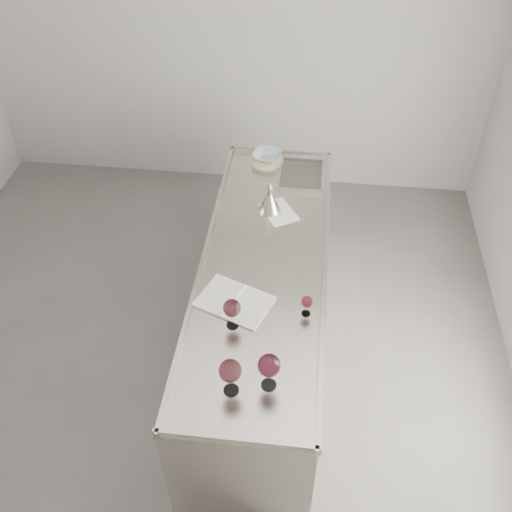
# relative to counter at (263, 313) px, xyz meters

# --- Properties ---
(room_shell) EXTENTS (4.54, 5.04, 2.84)m
(room_shell) POSITION_rel_counter_xyz_m (-0.50, -0.30, 0.93)
(room_shell) COLOR #565451
(room_shell) RESTS_ON ground
(counter) EXTENTS (0.77, 2.42, 0.97)m
(counter) POSITION_rel_counter_xyz_m (0.00, 0.00, 0.00)
(counter) COLOR #9E968E
(counter) RESTS_ON ground
(wine_glass_left) EXTENTS (0.10, 0.10, 0.19)m
(wine_glass_left) POSITION_rel_counter_xyz_m (-0.12, -0.51, 0.60)
(wine_glass_left) COLOR white
(wine_glass_left) RESTS_ON counter
(wine_glass_middle) EXTENTS (0.11, 0.11, 0.22)m
(wine_glass_middle) POSITION_rel_counter_xyz_m (-0.06, -0.92, 0.62)
(wine_glass_middle) COLOR white
(wine_glass_middle) RESTS_ON counter
(wine_glass_right) EXTENTS (0.11, 0.11, 0.22)m
(wine_glass_right) POSITION_rel_counter_xyz_m (0.12, -0.87, 0.62)
(wine_glass_right) COLOR white
(wine_glass_right) RESTS_ON counter
(wine_glass_small) EXTENTS (0.06, 0.06, 0.13)m
(wine_glass_small) POSITION_rel_counter_xyz_m (0.27, -0.39, 0.56)
(wine_glass_small) COLOR white
(wine_glass_small) RESTS_ON counter
(notebook) EXTENTS (0.47, 0.40, 0.02)m
(notebook) POSITION_rel_counter_xyz_m (-0.13, -0.35, 0.47)
(notebook) COLOR silver
(notebook) RESTS_ON counter
(loose_paper_top) EXTENTS (0.30, 0.33, 0.00)m
(loose_paper_top) POSITION_rel_counter_xyz_m (0.05, 0.49, 0.47)
(loose_paper_top) COLOR silver
(loose_paper_top) RESTS_ON counter
(trivet) EXTENTS (0.28, 0.28, 0.02)m
(trivet) POSITION_rel_counter_xyz_m (-0.09, 1.08, 0.48)
(trivet) COLOR #C7B580
(trivet) RESTS_ON counter
(ceramic_bowl) EXTENTS (0.26, 0.26, 0.05)m
(ceramic_bowl) POSITION_rel_counter_xyz_m (-0.09, 1.08, 0.51)
(ceramic_bowl) COLOR #8FA4A7
(ceramic_bowl) RESTS_ON trivet
(wine_funnel) EXTENTS (0.15, 0.15, 0.23)m
(wine_funnel) POSITION_rel_counter_xyz_m (-0.01, 0.50, 0.54)
(wine_funnel) COLOR #A9A396
(wine_funnel) RESTS_ON counter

